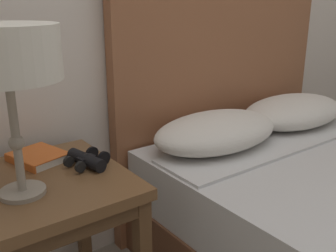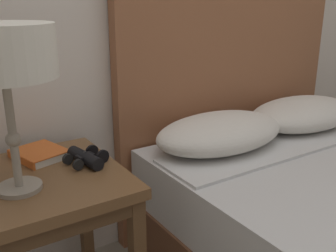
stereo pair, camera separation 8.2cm
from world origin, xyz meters
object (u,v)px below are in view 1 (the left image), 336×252
at_px(nightstand, 39,204).
at_px(table_lamp, 6,58).
at_px(binoculars_pair, 87,160).
at_px(book_on_nightstand, 38,157).

height_order(nightstand, table_lamp, table_lamp).
bearing_deg(table_lamp, binoculars_pair, 17.11).
relative_size(nightstand, table_lamp, 1.18).
distance_m(nightstand, table_lamp, 0.48).
distance_m(nightstand, book_on_nightstand, 0.19).
distance_m(book_on_nightstand, binoculars_pair, 0.18).
relative_size(book_on_nightstand, binoculars_pair, 1.27).
xyz_separation_m(nightstand, binoculars_pair, (0.17, 0.01, 0.10)).
bearing_deg(book_on_nightstand, binoculars_pair, -50.53).
relative_size(table_lamp, book_on_nightstand, 2.26).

